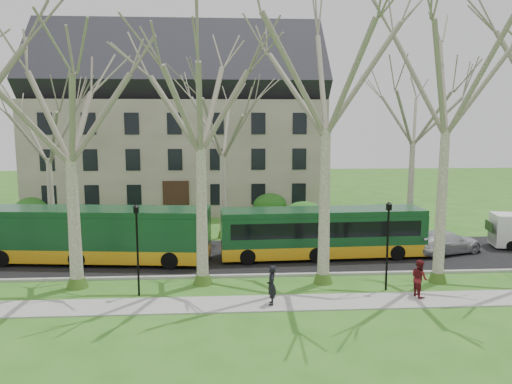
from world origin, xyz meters
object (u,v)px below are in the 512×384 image
bus_lead (96,234)px  sedan (445,242)px  bus_follow (322,232)px  pedestrian_a (272,285)px  pedestrian_b (419,278)px

bus_lead → sedan: bearing=7.8°
bus_follow → pedestrian_a: size_ratio=6.80×
bus_follow → pedestrian_a: bus_follow is taller
bus_follow → pedestrian_b: bus_follow is taller
bus_lead → pedestrian_b: 17.98m
pedestrian_a → pedestrian_b: (7.03, 0.59, -0.01)m
sedan → pedestrian_b: pedestrian_b is taller
bus_follow → sedan: bus_follow is taller
sedan → pedestrian_b: size_ratio=2.77×
bus_lead → pedestrian_b: bus_lead is taller
sedan → bus_lead: bearing=72.2°
bus_follow → sedan: 7.88m
bus_lead → bus_follow: bus_lead is taller
bus_lead → pedestrian_a: bus_lead is taller
sedan → pedestrian_a: bearing=105.2°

